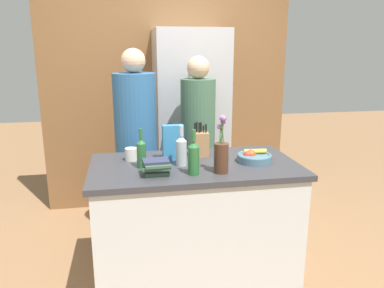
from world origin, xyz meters
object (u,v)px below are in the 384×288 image
fruit_bowl (254,157)px  person_at_sink (136,139)px  knife_block (200,144)px  bottle_oil (194,157)px  bottle_vinegar (181,150)px  bottle_wine (141,152)px  coffee_mug (131,154)px  person_in_blue (198,139)px  flower_vase (221,154)px  cereal_box (173,142)px  refrigerator (190,125)px  book_stack (157,167)px

fruit_bowl → person_at_sink: (-0.82, 0.71, 0.00)m
knife_block → bottle_oil: (-0.13, -0.41, 0.02)m
bottle_vinegar → bottle_wine: bottle_vinegar is taller
coffee_mug → person_in_blue: size_ratio=0.06×
person_in_blue → bottle_oil: bearing=-96.2°
fruit_bowl → bottle_oil: 0.53m
bottle_wine → coffee_mug: bearing=109.8°
flower_vase → cereal_box: flower_vase is taller
bottle_wine → cereal_box: bearing=31.9°
fruit_bowl → bottle_wine: size_ratio=0.90×
bottle_wine → person_in_blue: person_in_blue is taller
knife_block → coffee_mug: size_ratio=2.49×
flower_vase → coffee_mug: 0.70m
flower_vase → person_in_blue: 0.92m
refrigerator → bottle_wine: size_ratio=7.00×
book_stack → flower_vase: bearing=-3.6°
person_at_sink → fruit_bowl: bearing=-20.3°
cereal_box → bottle_oil: size_ratio=0.87×
flower_vase → bottle_vinegar: 0.31m
bottle_oil → bottle_wine: bottle_oil is taller
cereal_box → bottle_wine: size_ratio=0.95×
refrigerator → bottle_wine: 1.39m
cereal_box → coffee_mug: (-0.31, 0.03, -0.08)m
refrigerator → bottle_wine: (-0.57, -1.27, 0.08)m
coffee_mug → book_stack: book_stack is taller
bottle_wine → book_stack: bearing=-64.0°
knife_block → bottle_wine: bottle_wine is taller
coffee_mug → cereal_box: bearing=-6.4°
fruit_bowl → flower_vase: flower_vase is taller
refrigerator → bottle_oil: size_ratio=6.44×
book_stack → coffee_mug: bearing=112.9°
cereal_box → person_in_blue: bearing=62.0°
book_stack → bottle_wine: bottle_wine is taller
flower_vase → bottle_oil: flower_vase is taller
cereal_box → person_in_blue: 0.64m
flower_vase → bottle_wine: flower_vase is taller
knife_block → person_in_blue: (0.08, 0.51, -0.08)m
coffee_mug → bottle_wine: (0.07, -0.18, 0.06)m
refrigerator → fruit_bowl: 1.30m
bottle_oil → bottle_wine: size_ratio=1.09×
refrigerator → knife_block: refrigerator is taller
cereal_box → bottle_oil: 0.37m
book_stack → bottle_vinegar: (0.19, 0.17, 0.06)m
fruit_bowl → bottle_vinegar: (-0.53, 0.01, 0.08)m
knife_block → coffee_mug: knife_block is taller
flower_vase → coffee_mug: flower_vase is taller
refrigerator → cereal_box: bearing=-106.4°
cereal_box → coffee_mug: cereal_box is taller
bottle_vinegar → refrigerator: bearing=77.1°
book_stack → person_at_sink: person_at_sink is taller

